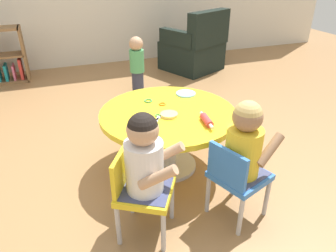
# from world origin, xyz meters

# --- Properties ---
(ground_plane) EXTENTS (10.00, 10.00, 0.00)m
(ground_plane) POSITION_xyz_m (0.00, 0.00, 0.00)
(ground_plane) COLOR #9E7247
(craft_table) EXTENTS (0.99, 0.99, 0.48)m
(craft_table) POSITION_xyz_m (0.00, 0.00, 0.38)
(craft_table) COLOR silver
(craft_table) RESTS_ON ground
(child_chair_left) EXTENTS (0.41, 0.41, 0.54)m
(child_chair_left) POSITION_xyz_m (-0.38, -0.56, 0.31)
(child_chair_left) COLOR #B7B7BC
(child_chair_left) RESTS_ON ground
(seated_child_left) EXTENTS (0.43, 0.41, 0.51)m
(seated_child_left) POSITION_xyz_m (-0.35, -0.58, 0.53)
(seated_child_left) COLOR #3F4772
(seated_child_left) RESTS_ON ground
(child_chair_right) EXTENTS (0.38, 0.38, 0.54)m
(child_chair_right) POSITION_xyz_m (0.20, -0.65, 0.31)
(child_chair_right) COLOR #B7B7BC
(child_chair_right) RESTS_ON ground
(seated_child_right) EXTENTS (0.42, 0.37, 0.51)m
(seated_child_right) POSITION_xyz_m (0.24, -0.63, 0.53)
(seated_child_right) COLOR #3F4772
(seated_child_right) RESTS_ON ground
(armchair_dark) EXTENTS (0.94, 0.95, 0.85)m
(armchair_dark) POSITION_xyz_m (1.20, 2.15, 0.31)
(armchair_dark) COLOR black
(armchair_dark) RESTS_ON ground
(toddler_standing) EXTENTS (0.17, 0.17, 0.67)m
(toddler_standing) POSITION_xyz_m (0.20, 1.59, 0.36)
(toddler_standing) COLOR #33384C
(toddler_standing) RESTS_ON ground
(rolling_pin) EXTENTS (0.07, 0.23, 0.05)m
(rolling_pin) POSITION_xyz_m (0.18, -0.27, 0.51)
(rolling_pin) COLOR #D83F3F
(rolling_pin) RESTS_ON craft_table
(craft_scissors) EXTENTS (0.12, 0.14, 0.01)m
(craft_scissors) POSITION_xyz_m (-0.10, -0.07, 0.49)
(craft_scissors) COLOR silver
(craft_scissors) RESTS_ON craft_table
(playdough_blob_0) EXTENTS (0.12, 0.12, 0.02)m
(playdough_blob_0) POSITION_xyz_m (-0.02, -0.07, 0.49)
(playdough_blob_0) COLOR #F2CC72
(playdough_blob_0) RESTS_ON craft_table
(playdough_blob_1) EXTENTS (0.16, 0.16, 0.01)m
(playdough_blob_1) POSITION_xyz_m (0.25, 0.25, 0.49)
(playdough_blob_1) COLOR #8CCCF2
(playdough_blob_1) RESTS_ON craft_table
(cookie_cutter_0) EXTENTS (0.05, 0.05, 0.01)m
(cookie_cutter_0) POSITION_xyz_m (0.00, 0.13, 0.49)
(cookie_cutter_0) COLOR orange
(cookie_cutter_0) RESTS_ON craft_table
(cookie_cutter_1) EXTENTS (0.06, 0.06, 0.01)m
(cookie_cutter_1) POSITION_xyz_m (-0.08, 0.22, 0.49)
(cookie_cutter_1) COLOR #4CB259
(cookie_cutter_1) RESTS_ON craft_table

